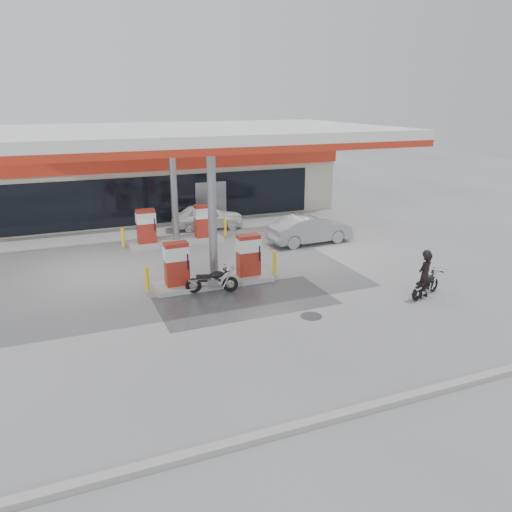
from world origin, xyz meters
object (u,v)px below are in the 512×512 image
at_px(sedan_white, 207,216).
at_px(hatchback_silver, 310,229).
at_px(pump_island_near, 214,266).
at_px(main_motorcycle, 426,285).
at_px(pump_island_far, 176,229).
at_px(attendant, 213,210).
at_px(biker_main, 425,275).
at_px(parked_motorcycle, 213,281).
at_px(parked_car_left, 70,212).

relative_size(sedan_white, hatchback_silver, 0.93).
distance_m(pump_island_near, main_motorcycle, 7.70).
bearing_deg(pump_island_far, pump_island_near, -90.00).
xyz_separation_m(attendant, hatchback_silver, (3.23, -5.20, -0.15)).
distance_m(pump_island_near, biker_main, 7.59).
xyz_separation_m(parked_motorcycle, attendant, (3.07, 9.61, 0.40)).
relative_size(parked_motorcycle, sedan_white, 0.49).
relative_size(pump_island_near, attendant, 3.10).
xyz_separation_m(pump_island_far, main_motorcycle, (6.58, -9.98, -0.31)).
relative_size(main_motorcycle, parked_car_left, 0.36).
height_order(biker_main, attendant, attendant).
xyz_separation_m(parked_motorcycle, hatchback_silver, (6.30, 4.41, 0.24)).
xyz_separation_m(pump_island_far, attendant, (2.77, 2.80, 0.12)).
relative_size(biker_main, hatchback_silver, 0.40).
distance_m(pump_island_near, hatchback_silver, 7.00).
relative_size(sedan_white, parked_car_left, 0.83).
xyz_separation_m(pump_island_far, parked_motorcycle, (-0.30, -6.81, -0.28)).
distance_m(sedan_white, hatchback_silver, 5.93).
relative_size(pump_island_far, sedan_white, 1.34).
distance_m(pump_island_near, parked_car_left, 12.82).
bearing_deg(attendant, sedan_white, 149.53).
distance_m(pump_island_far, attendant, 3.94).
bearing_deg(hatchback_silver, sedan_white, 36.54).
distance_m(pump_island_near, pump_island_far, 6.00).
distance_m(attendant, parked_car_left, 7.95).
xyz_separation_m(sedan_white, hatchback_silver, (3.74, -4.60, 0.02)).
distance_m(main_motorcycle, hatchback_silver, 7.61).
xyz_separation_m(main_motorcycle, hatchback_silver, (-0.58, 7.58, 0.28)).
relative_size(pump_island_far, parked_motorcycle, 2.75).
bearing_deg(sedan_white, main_motorcycle, -150.68).
xyz_separation_m(pump_island_near, main_motorcycle, (6.58, -3.98, -0.31)).
height_order(parked_motorcycle, sedan_white, sedan_white).
bearing_deg(parked_motorcycle, pump_island_far, 103.08).
distance_m(parked_motorcycle, hatchback_silver, 7.69).
height_order(sedan_white, attendant, attendant).
distance_m(pump_island_near, attendant, 9.23).
relative_size(biker_main, parked_motorcycle, 0.88).
relative_size(main_motorcycle, biker_main, 1.01).
relative_size(pump_island_near, sedan_white, 1.34).
relative_size(attendant, parked_car_left, 0.36).
bearing_deg(main_motorcycle, parked_motorcycle, 132.80).
bearing_deg(hatchback_silver, parked_motorcycle, 122.37).
height_order(parked_motorcycle, parked_car_left, parked_car_left).
bearing_deg(hatchback_silver, attendant, 29.25).
relative_size(biker_main, parked_car_left, 0.35).
relative_size(main_motorcycle, attendant, 1.00).
bearing_deg(pump_island_far, parked_motorcycle, -92.54).
relative_size(pump_island_near, parked_motorcycle, 2.75).
distance_m(parked_motorcycle, sedan_white, 9.37).
distance_m(parked_motorcycle, attendant, 10.10).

